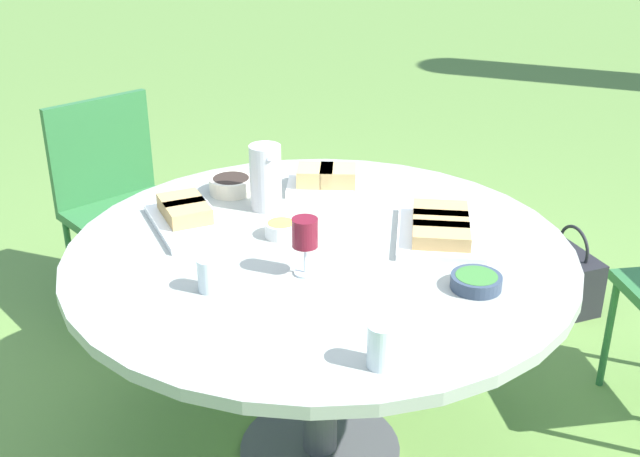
{
  "coord_description": "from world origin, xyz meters",
  "views": [
    {
      "loc": [
        1.92,
        -0.73,
        1.77
      ],
      "look_at": [
        0.0,
        0.0,
        0.8
      ],
      "focal_mm": 45.0,
      "sensor_mm": 36.0,
      "label": 1
    }
  ],
  "objects_px": {
    "dining_table": "(320,275)",
    "wine_glass": "(305,235)",
    "chair_near_right": "(119,193)",
    "handbag": "(569,277)",
    "water_pitcher": "(266,177)"
  },
  "relations": [
    {
      "from": "wine_glass",
      "to": "handbag",
      "type": "xyz_separation_m",
      "value": [
        -0.63,
        1.42,
        -0.73
      ]
    },
    {
      "from": "dining_table",
      "to": "handbag",
      "type": "distance_m",
      "value": 1.51
    },
    {
      "from": "dining_table",
      "to": "chair_near_right",
      "type": "bearing_deg",
      "value": -159.57
    },
    {
      "from": "chair_near_right",
      "to": "water_pitcher",
      "type": "height_order",
      "value": "water_pitcher"
    },
    {
      "from": "dining_table",
      "to": "water_pitcher",
      "type": "distance_m",
      "value": 0.38
    },
    {
      "from": "water_pitcher",
      "to": "handbag",
      "type": "relative_size",
      "value": 0.57
    },
    {
      "from": "wine_glass",
      "to": "water_pitcher",
      "type": "bearing_deg",
      "value": 175.63
    },
    {
      "from": "dining_table",
      "to": "wine_glass",
      "type": "bearing_deg",
      "value": -35.03
    },
    {
      "from": "water_pitcher",
      "to": "wine_glass",
      "type": "height_order",
      "value": "water_pitcher"
    },
    {
      "from": "handbag",
      "to": "chair_near_right",
      "type": "bearing_deg",
      "value": -110.44
    },
    {
      "from": "dining_table",
      "to": "chair_near_right",
      "type": "relative_size",
      "value": 1.64
    },
    {
      "from": "chair_near_right",
      "to": "handbag",
      "type": "height_order",
      "value": "chair_near_right"
    },
    {
      "from": "chair_near_right",
      "to": "wine_glass",
      "type": "bearing_deg",
      "value": 14.63
    },
    {
      "from": "dining_table",
      "to": "wine_glass",
      "type": "distance_m",
      "value": 0.26
    },
    {
      "from": "dining_table",
      "to": "chair_near_right",
      "type": "xyz_separation_m",
      "value": [
        -1.15,
        -0.43,
        -0.13
      ]
    }
  ]
}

